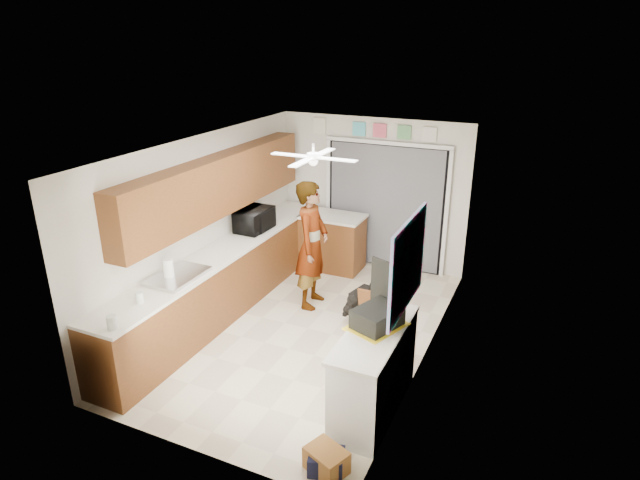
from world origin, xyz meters
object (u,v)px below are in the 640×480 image
(cardboard_box, at_px, (326,460))
(suitcase, at_px, (377,317))
(dog, at_px, (361,301))
(microwave, at_px, (254,220))
(man, at_px, (312,245))
(paper_towel_roll, at_px, (169,269))
(navy_crate, at_px, (326,462))

(cardboard_box, bearing_deg, suitcase, 86.42)
(cardboard_box, relative_size, dog, 0.66)
(cardboard_box, distance_m, dog, 2.96)
(cardboard_box, height_order, dog, dog)
(microwave, distance_m, man, 1.08)
(paper_towel_roll, xyz_separation_m, cardboard_box, (2.59, -1.12, -0.96))
(navy_crate, xyz_separation_m, man, (-1.50, 2.88, 0.84))
(man, distance_m, dog, 1.05)
(navy_crate, bearing_deg, cardboard_box, 0.00)
(paper_towel_roll, relative_size, navy_crate, 0.85)
(suitcase, bearing_deg, cardboard_box, -72.34)
(suitcase, relative_size, cardboard_box, 1.30)
(navy_crate, distance_m, man, 3.35)
(paper_towel_roll, xyz_separation_m, dog, (1.86, 1.75, -0.86))
(man, bearing_deg, dog, -96.51)
(paper_towel_roll, distance_m, cardboard_box, 2.98)
(paper_towel_roll, bearing_deg, suitcase, -0.00)
(microwave, relative_size, man, 0.33)
(microwave, relative_size, suitcase, 1.27)
(dog, bearing_deg, navy_crate, -62.12)
(microwave, distance_m, cardboard_box, 4.10)
(cardboard_box, distance_m, man, 3.35)
(microwave, bearing_deg, man, -98.85)
(paper_towel_roll, height_order, man, man)
(microwave, bearing_deg, suitcase, -125.75)
(suitcase, bearing_deg, navy_crate, -72.34)
(suitcase, relative_size, man, 0.26)
(man, relative_size, dog, 3.38)
(dog, bearing_deg, man, -167.31)
(microwave, distance_m, suitcase, 3.26)
(microwave, distance_m, navy_crate, 4.11)
(paper_towel_roll, relative_size, cardboard_box, 0.74)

